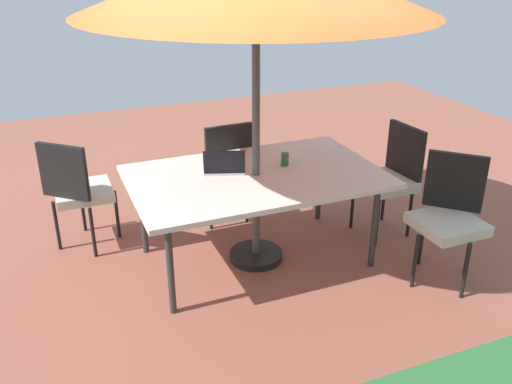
{
  "coord_description": "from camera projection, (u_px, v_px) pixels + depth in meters",
  "views": [
    {
      "loc": [
        1.52,
        3.69,
        2.41
      ],
      "look_at": [
        0.0,
        0.0,
        0.61
      ],
      "focal_mm": 38.79,
      "sensor_mm": 36.0,
      "label": 1
    }
  ],
  "objects": [
    {
      "name": "chair_west",
      "position": [
        390.0,
        175.0,
        4.85
      ],
      "size": [
        0.48,
        0.47,
        0.98
      ],
      "rotation": [
        0.0,
        0.0,
        1.65
      ],
      "color": "silver",
      "rests_on": "ground_plane"
    },
    {
      "name": "chair_southeast",
      "position": [
        78.0,
        188.0,
        4.58
      ],
      "size": [
        0.59,
        0.59,
        0.98
      ],
      "rotation": [
        0.0,
        0.0,
        5.55
      ],
      "color": "silver",
      "rests_on": "ground_plane"
    },
    {
      "name": "cup",
      "position": [
        285.0,
        159.0,
        4.46
      ],
      "size": [
        0.06,
        0.06,
        0.11
      ],
      "primitive_type": "cylinder",
      "color": "#286B33",
      "rests_on": "dining_table"
    },
    {
      "name": "chair_south",
      "position": [
        223.0,
        166.0,
        5.04
      ],
      "size": [
        0.46,
        0.47,
        0.98
      ],
      "rotation": [
        0.0,
        0.0,
        0.04
      ],
      "color": "silver",
      "rests_on": "ground_plane"
    },
    {
      "name": "dining_table",
      "position": [
        256.0,
        180.0,
        4.33
      ],
      "size": [
        1.95,
        1.22,
        0.76
      ],
      "color": "white",
      "rests_on": "ground_plane"
    },
    {
      "name": "chair_northwest",
      "position": [
        449.0,
        213.0,
        4.16
      ],
      "size": [
        0.59,
        0.59,
        0.98
      ],
      "rotation": [
        0.0,
        0.0,
        2.35
      ],
      "color": "silver",
      "rests_on": "ground_plane"
    },
    {
      "name": "ground_plane",
      "position": [
        256.0,
        259.0,
        4.63
      ],
      "size": [
        10.0,
        10.0,
        0.02
      ],
      "primitive_type": "cube",
      "color": "#935442"
    },
    {
      "name": "laptop",
      "position": [
        224.0,
        167.0,
        4.32
      ],
      "size": [
        0.38,
        0.34,
        0.21
      ],
      "rotation": [
        0.0,
        0.0,
        -0.34
      ],
      "color": "#B7B7BC",
      "rests_on": "dining_table"
    }
  ]
}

